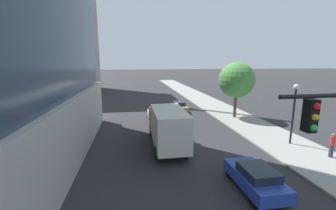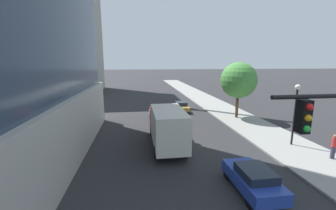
# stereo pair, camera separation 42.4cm
# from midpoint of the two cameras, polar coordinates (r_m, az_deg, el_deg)

# --- Properties ---
(sidewalk) EXTENTS (5.26, 120.00, 0.15)m
(sidewalk) POSITION_cam_midpoint_polar(r_m,az_deg,el_deg) (26.41, 21.01, -4.85)
(sidewalk) COLOR gray
(sidewalk) RESTS_ON ground
(construction_building) EXTENTS (20.46, 21.06, 39.04)m
(construction_building) POSITION_cam_midpoint_polar(r_m,az_deg,el_deg) (57.66, -24.67, 20.50)
(construction_building) COLOR #9E9B93
(construction_building) RESTS_ON ground
(street_lamp) EXTENTS (0.44, 0.44, 5.10)m
(street_lamp) POSITION_cam_midpoint_polar(r_m,az_deg,el_deg) (20.88, 30.80, -0.03)
(street_lamp) COLOR black
(street_lamp) RESTS_ON sidewalk
(street_tree) EXTENTS (4.38, 4.38, 6.85)m
(street_tree) POSITION_cam_midpoint_polar(r_m,az_deg,el_deg) (28.35, 18.30, 6.11)
(street_tree) COLOR brown
(street_tree) RESTS_ON sidewalk
(car_gold) EXTENTS (1.83, 4.02, 1.37)m
(car_gold) POSITION_cam_midpoint_polar(r_m,az_deg,el_deg) (31.55, 3.77, -0.42)
(car_gold) COLOR #AD8938
(car_gold) RESTS_ON ground
(car_blue) EXTENTS (1.89, 4.11, 1.45)m
(car_blue) POSITION_cam_midpoint_polar(r_m,az_deg,el_deg) (13.56, 22.10, -17.36)
(car_blue) COLOR #233D9E
(car_blue) RESTS_ON ground
(car_silver) EXTENTS (1.85, 4.28, 1.38)m
(car_silver) POSITION_cam_midpoint_polar(r_m,az_deg,el_deg) (26.67, -2.26, -2.52)
(car_silver) COLOR #B7B7BC
(car_silver) RESTS_ON ground
(box_truck) EXTENTS (2.44, 7.76, 3.35)m
(box_truck) POSITION_cam_midpoint_polar(r_m,az_deg,el_deg) (18.24, 0.40, -5.28)
(box_truck) COLOR #B21E1E
(box_truck) RESTS_ON ground
(pedestrian_red_shirt) EXTENTS (0.34, 0.34, 1.81)m
(pedestrian_red_shirt) POSITION_cam_midpoint_polar(r_m,az_deg,el_deg) (20.06, 37.65, -8.51)
(pedestrian_red_shirt) COLOR #38334C
(pedestrian_red_shirt) RESTS_ON sidewalk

